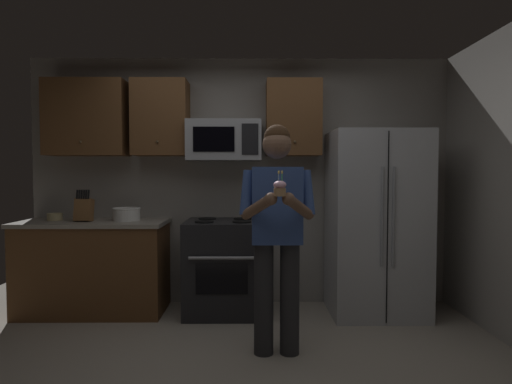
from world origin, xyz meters
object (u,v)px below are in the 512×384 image
refrigerator (376,223)px  bowl_small_colored (55,217)px  oven_range (224,267)px  person (277,226)px  knife_block (84,209)px  cupcake (280,188)px  bowl_large_white (126,214)px  microwave (224,141)px

refrigerator → bowl_small_colored: (-3.20, 0.11, 0.06)m
oven_range → person: size_ratio=0.53×
knife_block → cupcake: cupcake is taller
bowl_large_white → knife_block: bearing=-170.6°
bowl_small_colored → person: 2.41m
refrigerator → person: refrigerator is taller
microwave → person: (0.47, -1.11, -0.72)m
bowl_large_white → refrigerator: bearing=-1.7°
refrigerator → bowl_large_white: 2.48m
oven_range → refrigerator: size_ratio=0.52×
oven_range → knife_block: bearing=-178.8°
person → cupcake: 0.44m
person → knife_block: bearing=152.4°
cupcake → bowl_large_white: bearing=136.8°
oven_range → microwave: bearing=90.0°
microwave → person: size_ratio=0.42×
microwave → oven_range: bearing=-90.0°
person → bowl_small_colored: bearing=154.0°
microwave → person: bearing=-67.1°
cupcake → oven_range: bearing=109.5°
knife_block → cupcake: size_ratio=1.84×
oven_range → bowl_large_white: (-0.97, 0.04, 0.53)m
knife_block → bowl_large_white: size_ratio=1.16×
refrigerator → knife_block: refrigerator is taller
microwave → refrigerator: microwave is taller
oven_range → cupcake: size_ratio=5.36×
microwave → bowl_small_colored: (-1.70, -0.05, -0.76)m
bowl_large_white → cupcake: 2.00m
knife_block → oven_range: bearing=1.2°
refrigerator → person: (-1.03, -0.95, 0.10)m
knife_block → bowl_small_colored: 0.35m
microwave → bowl_small_colored: bearing=-178.2°
microwave → knife_block: microwave is taller
bowl_small_colored → cupcake: bearing=-32.6°
oven_range → cupcake: 1.63m
knife_block → person: bearing=-27.6°
refrigerator → oven_range: bearing=178.5°
oven_range → bowl_large_white: size_ratio=3.38×
person → cupcake: bearing=-90.0°
oven_range → person: bearing=-64.7°
bowl_large_white → bowl_small_colored: (-0.73, 0.03, -0.03)m
microwave → cupcake: (0.47, -1.44, -0.43)m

